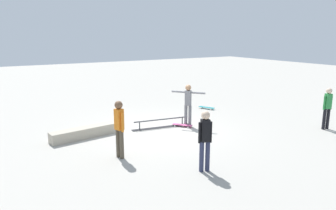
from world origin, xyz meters
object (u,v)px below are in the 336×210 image
object	(u,v)px
skateboard_main	(182,125)
bystander_orange_shirt	(119,126)
skate_ledge	(86,132)
loose_skateboard_teal	(207,107)
bystander_black_shirt	(205,138)
grind_rail	(161,124)
skater_main	(188,102)
bystander_green_shirt	(327,106)

from	to	relation	value
skateboard_main	bystander_orange_shirt	bearing A→B (deg)	-100.14
skate_ledge	skateboard_main	size ratio (longest dim) A/B	3.36
skateboard_main	loose_skateboard_teal	distance (m)	3.32
bystander_orange_shirt	skateboard_main	bearing A→B (deg)	102.84
bystander_black_shirt	loose_skateboard_teal	bearing A→B (deg)	-109.13
grind_rail	loose_skateboard_teal	world-z (taller)	grind_rail
skate_ledge	skater_main	xyz separation A→B (m)	(-3.87, 0.68, 0.79)
grind_rail	loose_skateboard_teal	size ratio (longest dim) A/B	2.98
skateboard_main	skater_main	bearing A→B (deg)	41.71
skate_ledge	skater_main	bearing A→B (deg)	170.01
loose_skateboard_teal	bystander_green_shirt	bearing A→B (deg)	-5.81
skater_main	skateboard_main	world-z (taller)	skater_main
skate_ledge	loose_skateboard_teal	size ratio (longest dim) A/B	3.15
bystander_orange_shirt	grind_rail	bearing A→B (deg)	114.03
grind_rail	bystander_green_shirt	size ratio (longest dim) A/B	1.49
bystander_green_shirt	bystander_orange_shirt	bearing A→B (deg)	-169.79
loose_skateboard_teal	skater_main	bearing A→B (deg)	-77.38
grind_rail	bystander_orange_shirt	bearing A→B (deg)	47.31
grind_rail	bystander_black_shirt	size ratio (longest dim) A/B	1.45
skater_main	skateboard_main	size ratio (longest dim) A/B	2.21
skater_main	bystander_orange_shirt	world-z (taller)	bystander_orange_shirt
grind_rail	skater_main	bearing A→B (deg)	168.05
grind_rail	skater_main	distance (m)	1.34
bystander_black_shirt	loose_skateboard_teal	world-z (taller)	bystander_black_shirt
skateboard_main	bystander_orange_shirt	size ratio (longest dim) A/B	0.44
loose_skateboard_teal	skateboard_main	bearing A→B (deg)	-80.44
bystander_black_shirt	grind_rail	bearing A→B (deg)	-85.00
skateboard_main	loose_skateboard_teal	xyz separation A→B (m)	(-2.70, -1.94, 0.00)
skate_ledge	bystander_green_shirt	distance (m)	9.03
skate_ledge	loose_skateboard_teal	world-z (taller)	skate_ledge
skateboard_main	bystander_black_shirt	world-z (taller)	bystander_black_shirt
skate_ledge	skater_main	size ratio (longest dim) A/B	1.52
skateboard_main	bystander_green_shirt	world-z (taller)	bystander_green_shirt
grind_rail	bystander_green_shirt	bearing A→B (deg)	155.85
skater_main	bystander_green_shirt	world-z (taller)	skater_main
skater_main	bystander_green_shirt	size ratio (longest dim) A/B	1.04
skateboard_main	bystander_black_shirt	distance (m)	4.27
bystander_orange_shirt	loose_skateboard_teal	distance (m)	7.13
grind_rail	skateboard_main	distance (m)	0.83
bystander_orange_shirt	bystander_green_shirt	distance (m)	8.01
bystander_green_shirt	skateboard_main	bearing A→B (deg)	165.72
skate_ledge	bystander_orange_shirt	distance (m)	2.53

